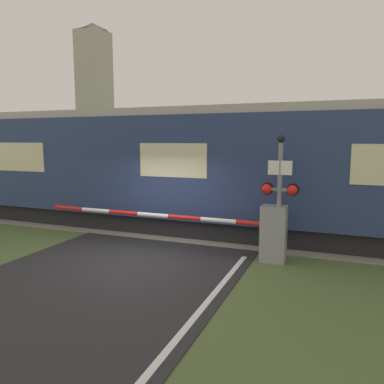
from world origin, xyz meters
The scene contains 6 objects.
ground_plane centered at (0.00, 0.00, 0.00)m, with size 80.00×80.00×0.00m, color #4C6033.
track_bed centered at (0.00, 3.20, 0.02)m, with size 36.00×3.20×0.13m.
train centered at (0.11, 3.20, 1.98)m, with size 20.83×2.74×3.87m.
crossing_barrier centered at (2.57, 0.97, 0.72)m, with size 6.88×0.44×1.36m.
signal_post centered at (3.27, 0.95, 1.74)m, with size 0.89×0.26×3.04m.
distant_building centered at (-19.21, 25.07, 7.35)m, with size 3.06×3.06×14.55m.
Camera 1 is at (4.56, -7.90, 2.92)m, focal length 35.00 mm.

